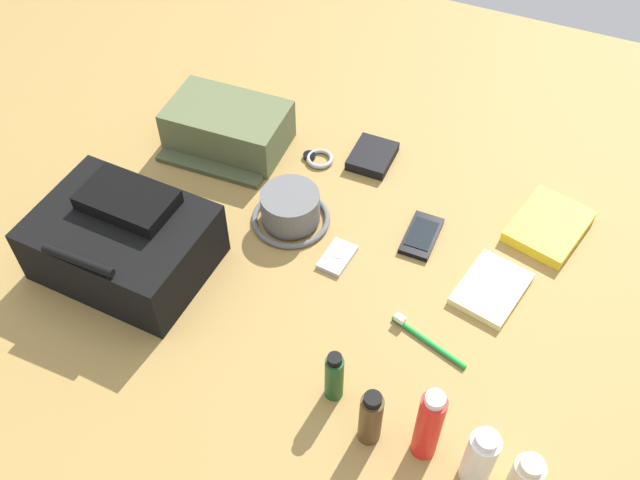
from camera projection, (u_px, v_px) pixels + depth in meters
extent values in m
cube|color=olive|center=(320.00, 257.00, 1.45)|extent=(2.64, 2.02, 0.02)
cube|color=black|center=(124.00, 243.00, 1.37)|extent=(0.33, 0.26, 0.13)
cube|color=black|center=(128.00, 200.00, 1.34)|extent=(0.18, 0.12, 0.03)
cylinder|color=black|center=(78.00, 261.00, 1.25)|extent=(0.14, 0.02, 0.02)
cube|color=#56603D|center=(228.00, 126.00, 1.61)|extent=(0.27, 0.17, 0.10)
cube|color=#454D30|center=(211.00, 165.00, 1.59)|extent=(0.25, 0.07, 0.01)
cylinder|color=#5E5E5E|center=(290.00, 207.00, 1.46)|extent=(0.12, 0.12, 0.07)
torus|color=#5E5E5E|center=(291.00, 219.00, 1.49)|extent=(0.16, 0.16, 0.01)
cylinder|color=beige|center=(532.00, 465.00, 1.03)|extent=(0.04, 0.04, 0.01)
cylinder|color=white|center=(479.00, 458.00, 1.10)|extent=(0.05, 0.05, 0.12)
cylinder|color=silver|center=(487.00, 440.00, 1.05)|extent=(0.04, 0.04, 0.01)
cylinder|color=red|center=(428.00, 426.00, 1.11)|extent=(0.04, 0.04, 0.16)
cylinder|color=silver|center=(435.00, 400.00, 1.04)|extent=(0.03, 0.03, 0.01)
cylinder|color=#473319|center=(370.00, 419.00, 1.14)|extent=(0.04, 0.04, 0.12)
cylinder|color=black|center=(373.00, 400.00, 1.09)|extent=(0.03, 0.03, 0.01)
cylinder|color=#19471E|center=(334.00, 378.00, 1.19)|extent=(0.03, 0.03, 0.10)
cylinder|color=black|center=(335.00, 359.00, 1.15)|extent=(0.02, 0.02, 0.01)
cube|color=yellow|center=(549.00, 226.00, 1.47)|extent=(0.17, 0.20, 0.03)
cube|color=white|center=(548.00, 227.00, 1.47)|extent=(0.16, 0.19, 0.02)
cube|color=black|center=(421.00, 236.00, 1.46)|extent=(0.06, 0.12, 0.01)
cube|color=black|center=(422.00, 234.00, 1.45)|extent=(0.05, 0.08, 0.00)
cube|color=#B7B7BC|center=(336.00, 259.00, 1.42)|extent=(0.06, 0.09, 0.01)
cylinder|color=silver|center=(339.00, 252.00, 1.43)|extent=(0.03, 0.03, 0.00)
torus|color=#99999E|center=(320.00, 159.00, 1.61)|extent=(0.06, 0.06, 0.01)
cylinder|color=black|center=(309.00, 156.00, 1.61)|extent=(0.03, 0.03, 0.01)
cylinder|color=#198C33|center=(428.00, 342.00, 1.29)|extent=(0.16, 0.06, 0.01)
cube|color=white|center=(400.00, 319.00, 1.31)|extent=(0.02, 0.02, 0.01)
cube|color=black|center=(373.00, 156.00, 1.60)|extent=(0.09, 0.11, 0.02)
cube|color=beige|center=(491.00, 289.00, 1.37)|extent=(0.14, 0.17, 0.02)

